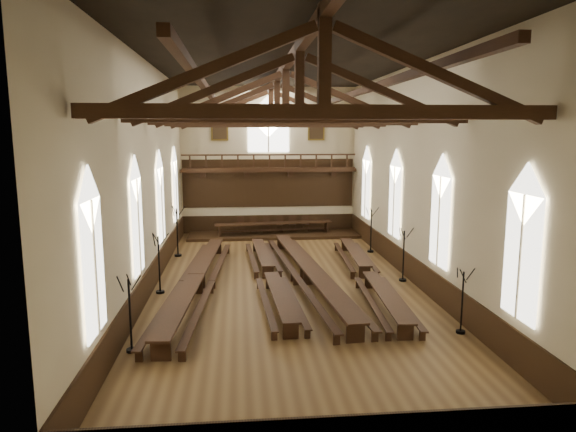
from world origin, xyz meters
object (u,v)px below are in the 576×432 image
object	(u,v)px
candelabrum_right_far	(371,239)
candelabrum_left_far	(178,241)
refectory_row_c	(308,270)
candelabrum_left_near	(131,329)
refectory_row_d	(368,273)
refectory_row_a	(197,278)
high_table	(274,224)
candelabrum_right_near	(461,314)
candelabrum_left_mid	(160,275)
refectory_row_b	(269,273)
dais	(274,235)
candelabrum_right_mid	(403,265)

from	to	relation	value
candelabrum_right_far	candelabrum_left_far	bearing A→B (deg)	179.86
refectory_row_c	candelabrum_left_near	size ratio (longest dim) A/B	5.91
refectory_row_c	refectory_row_d	bearing A→B (deg)	-8.00
refectory_row_a	candelabrum_right_far	xyz separation A→B (m)	(9.51, 6.59, 0.23)
refectory_row_a	high_table	distance (m)	12.52
candelabrum_left_near	candelabrum_left_far	size ratio (longest dim) A/B	0.87
high_table	candelabrum_right_near	bearing A→B (deg)	-73.15
refectory_row_a	candelabrum_left_mid	distance (m)	1.62
refectory_row_a	refectory_row_b	world-z (taller)	refectory_row_a
high_table	candelabrum_left_mid	world-z (taller)	candelabrum_left_mid
candelabrum_left_near	refectory_row_a	bearing A→B (deg)	75.67
refectory_row_b	candelabrum_left_near	distance (m)	8.60
candelabrum_left_near	candelabrum_left_mid	size ratio (longest dim) A/B	0.95
refectory_row_d	high_table	xyz separation A→B (m)	(-3.60, 11.36, 0.31)
refectory_row_d	candelabrum_right_near	distance (m)	6.42
refectory_row_a	high_table	world-z (taller)	high_table
dais	candelabrum_right_mid	world-z (taller)	candelabrum_right_mid
refectory_row_a	refectory_row_c	size ratio (longest dim) A/B	0.99
candelabrum_left_mid	candelabrum_right_near	distance (m)	12.44
refectory_row_a	candelabrum_left_near	distance (m)	6.44
refectory_row_c	refectory_row_d	distance (m)	2.79
high_table	candelabrum_left_near	size ratio (longest dim) A/B	3.14
candelabrum_left_mid	refectory_row_b	bearing A→B (deg)	11.94
refectory_row_b	candelabrum_left_mid	world-z (taller)	candelabrum_left_mid
candelabrum_left_far	candelabrum_right_mid	xyz separation A→B (m)	(11.10, -5.98, -0.10)
candelabrum_left_near	dais	bearing A→B (deg)	72.22
candelabrum_left_far	refectory_row_b	bearing A→B (deg)	-49.92
refectory_row_a	candelabrum_right_near	xyz separation A→B (m)	(9.51, -5.75, 0.13)
refectory_row_c	candelabrum_left_far	world-z (taller)	candelabrum_left_far
refectory_row_a	refectory_row_c	distance (m)	5.10
refectory_row_a	candelabrum_right_near	size ratio (longest dim) A/B	6.37
refectory_row_b	candelabrum_left_near	xyz separation A→B (m)	(-4.83, -7.11, 0.27)
refectory_row_b	refectory_row_d	bearing A→B (deg)	-5.54
dais	candelabrum_right_mid	xyz separation A→B (m)	(5.32, -11.16, 0.68)
high_table	refectory_row_c	bearing A→B (deg)	-85.64
high_table	candelabrum_left_mid	bearing A→B (deg)	-115.83
refectory_row_a	candelabrum_right_near	world-z (taller)	candelabrum_right_near
candelabrum_left_near	refectory_row_c	bearing A→B (deg)	46.81
refectory_row_d	candelabrum_right_near	xyz separation A→B (m)	(1.72, -6.19, 0.20)
high_table	candelabrum_left_near	bearing A→B (deg)	-107.78
high_table	candelabrum_left_far	distance (m)	7.77
refectory_row_b	refectory_row_c	world-z (taller)	refectory_row_c
refectory_row_d	candelabrum_left_mid	distance (m)	9.40
high_table	candelabrum_right_near	xyz separation A→B (m)	(5.32, -17.55, -0.11)
refectory_row_b	high_table	size ratio (longest dim) A/B	1.74
refectory_row_a	dais	world-z (taller)	refectory_row_a
high_table	candelabrum_right_mid	xyz separation A→B (m)	(5.32, -11.16, -0.04)
dais	candelabrum_left_far	xyz separation A→B (m)	(-5.78, -5.18, 0.79)
refectory_row_b	high_table	xyz separation A→B (m)	(0.95, 10.92, 0.32)
refectory_row_b	candelabrum_left_mid	size ratio (longest dim) A/B	5.17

